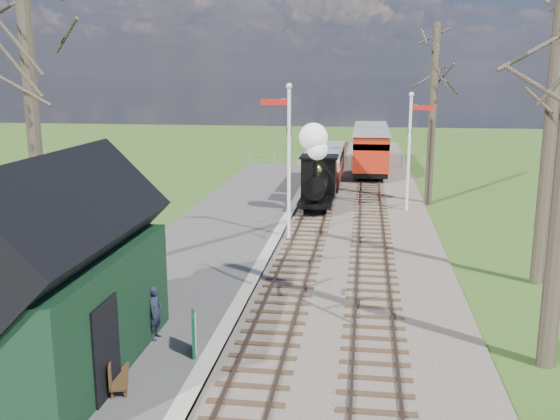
{
  "coord_description": "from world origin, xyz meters",
  "views": [
    {
      "loc": [
        2.23,
        -7.98,
        6.62
      ],
      "look_at": [
        -0.84,
        14.46,
        1.6
      ],
      "focal_mm": 40.0,
      "sensor_mm": 36.0,
      "label": 1
    }
  ],
  "objects_px": {
    "station_shed": "(55,279)",
    "sign_board": "(194,334)",
    "coach": "(325,164)",
    "locomotive": "(317,172)",
    "semaphore_near": "(287,151)",
    "bench": "(115,371)",
    "red_carriage_a": "(371,152)",
    "semaphore_far": "(411,143)",
    "person": "(155,312)",
    "red_carriage_b": "(370,143)"
  },
  "relations": [
    {
      "from": "station_shed",
      "to": "sign_board",
      "type": "bearing_deg",
      "value": 22.38
    },
    {
      "from": "coach",
      "to": "sign_board",
      "type": "xyz_separation_m",
      "value": [
        -1.58,
        -22.45,
        -0.75
      ]
    },
    {
      "from": "locomotive",
      "to": "coach",
      "type": "distance_m",
      "value": 6.08
    },
    {
      "from": "semaphore_near",
      "to": "coach",
      "type": "xyz_separation_m",
      "value": [
        0.77,
        11.57,
        -2.19
      ]
    },
    {
      "from": "station_shed",
      "to": "bench",
      "type": "relative_size",
      "value": 4.91
    },
    {
      "from": "red_carriage_a",
      "to": "semaphore_near",
      "type": "bearing_deg",
      "value": -101.98
    },
    {
      "from": "semaphore_near",
      "to": "locomotive",
      "type": "height_order",
      "value": "semaphore_near"
    },
    {
      "from": "locomotive",
      "to": "station_shed",
      "type": "bearing_deg",
      "value": -103.75
    },
    {
      "from": "semaphore_far",
      "to": "person",
      "type": "distance_m",
      "value": 17.87
    },
    {
      "from": "station_shed",
      "to": "semaphore_far",
      "type": "bearing_deg",
      "value": 64.28
    },
    {
      "from": "locomotive",
      "to": "coach",
      "type": "height_order",
      "value": "locomotive"
    },
    {
      "from": "coach",
      "to": "person",
      "type": "distance_m",
      "value": 21.95
    },
    {
      "from": "person",
      "to": "sign_board",
      "type": "bearing_deg",
      "value": -115.49
    },
    {
      "from": "semaphore_far",
      "to": "red_carriage_b",
      "type": "relative_size",
      "value": 1.01
    },
    {
      "from": "locomotive",
      "to": "sign_board",
      "type": "distance_m",
      "value": 16.51
    },
    {
      "from": "red_carriage_a",
      "to": "coach",
      "type": "bearing_deg",
      "value": -121.05
    },
    {
      "from": "sign_board",
      "to": "person",
      "type": "height_order",
      "value": "person"
    },
    {
      "from": "semaphore_near",
      "to": "locomotive",
      "type": "distance_m",
      "value": 5.81
    },
    {
      "from": "semaphore_near",
      "to": "bench",
      "type": "relative_size",
      "value": 4.84
    },
    {
      "from": "red_carriage_a",
      "to": "sign_board",
      "type": "distance_m",
      "value": 27.11
    },
    {
      "from": "coach",
      "to": "person",
      "type": "xyz_separation_m",
      "value": [
        -2.74,
        -21.77,
        -0.55
      ]
    },
    {
      "from": "station_shed",
      "to": "semaphore_near",
      "type": "height_order",
      "value": "semaphore_near"
    },
    {
      "from": "locomotive",
      "to": "coach",
      "type": "relative_size",
      "value": 0.62
    },
    {
      "from": "locomotive",
      "to": "bench",
      "type": "relative_size",
      "value": 3.27
    },
    {
      "from": "red_carriage_b",
      "to": "bench",
      "type": "bearing_deg",
      "value": -99.03
    },
    {
      "from": "red_carriage_b",
      "to": "sign_board",
      "type": "height_order",
      "value": "red_carriage_b"
    },
    {
      "from": "station_shed",
      "to": "semaphore_far",
      "type": "xyz_separation_m",
      "value": [
        8.67,
        18.0,
        1.08
      ]
    },
    {
      "from": "semaphore_near",
      "to": "red_carriage_a",
      "type": "height_order",
      "value": "semaphore_near"
    },
    {
      "from": "coach",
      "to": "bench",
      "type": "xyz_separation_m",
      "value": [
        -2.8,
        -24.17,
        -0.9
      ]
    },
    {
      "from": "semaphore_near",
      "to": "coach",
      "type": "bearing_deg",
      "value": 86.2
    },
    {
      "from": "station_shed",
      "to": "red_carriage_a",
      "type": "distance_m",
      "value": 28.73
    },
    {
      "from": "station_shed",
      "to": "coach",
      "type": "bearing_deg",
      "value": 79.67
    },
    {
      "from": "sign_board",
      "to": "semaphore_near",
      "type": "bearing_deg",
      "value": 85.73
    },
    {
      "from": "red_carriage_b",
      "to": "sign_board",
      "type": "relative_size",
      "value": 5.82
    },
    {
      "from": "semaphore_far",
      "to": "bench",
      "type": "bearing_deg",
      "value": -111.09
    },
    {
      "from": "semaphore_near",
      "to": "semaphore_far",
      "type": "bearing_deg",
      "value": 49.4
    },
    {
      "from": "red_carriage_a",
      "to": "red_carriage_b",
      "type": "height_order",
      "value": "same"
    },
    {
      "from": "station_shed",
      "to": "semaphore_far",
      "type": "relative_size",
      "value": 1.1
    },
    {
      "from": "sign_board",
      "to": "bench",
      "type": "relative_size",
      "value": 0.76
    },
    {
      "from": "semaphore_near",
      "to": "sign_board",
      "type": "relative_size",
      "value": 6.4
    },
    {
      "from": "semaphore_far",
      "to": "locomotive",
      "type": "height_order",
      "value": "semaphore_far"
    },
    {
      "from": "red_carriage_a",
      "to": "person",
      "type": "relative_size",
      "value": 4.17
    },
    {
      "from": "red_carriage_a",
      "to": "person",
      "type": "xyz_separation_m",
      "value": [
        -5.34,
        -26.09,
        -0.76
      ]
    },
    {
      "from": "red_carriage_b",
      "to": "bench",
      "type": "xyz_separation_m",
      "value": [
        -5.4,
        -33.99,
        -1.11
      ]
    },
    {
      "from": "semaphore_near",
      "to": "person",
      "type": "xyz_separation_m",
      "value": [
        -1.97,
        -10.2,
        -2.74
      ]
    },
    {
      "from": "semaphore_far",
      "to": "red_carriage_a",
      "type": "relative_size",
      "value": 1.01
    },
    {
      "from": "semaphore_far",
      "to": "person",
      "type": "height_order",
      "value": "semaphore_far"
    },
    {
      "from": "bench",
      "to": "person",
      "type": "bearing_deg",
      "value": 88.56
    },
    {
      "from": "bench",
      "to": "sign_board",
      "type": "bearing_deg",
      "value": 54.66
    },
    {
      "from": "semaphore_near",
      "to": "red_carriage_b",
      "type": "distance_m",
      "value": 21.74
    }
  ]
}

